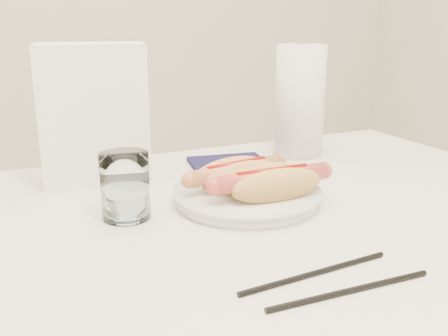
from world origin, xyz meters
name	(u,v)px	position (x,y,z in m)	size (l,w,h in m)	color
table	(232,254)	(0.00, 0.00, 0.69)	(1.20, 0.80, 0.75)	white
plate	(247,197)	(0.05, 0.05, 0.76)	(0.23, 0.23, 0.02)	white
hotdog_left	(237,175)	(0.04, 0.07, 0.79)	(0.18, 0.09, 0.05)	tan
hotdog_right	(272,183)	(0.07, 0.01, 0.79)	(0.19, 0.08, 0.05)	tan
water_glass	(125,186)	(-0.14, 0.07, 0.80)	(0.07, 0.07, 0.10)	white
chopstick_near	(351,290)	(0.02, -0.25, 0.75)	(0.01, 0.01, 0.21)	black
chopstick_far	(315,273)	(0.01, -0.20, 0.75)	(0.01, 0.01, 0.21)	black
napkin_box	(95,114)	(-0.14, 0.27, 0.87)	(0.18, 0.10, 0.24)	white
navy_napkin	(231,166)	(0.11, 0.24, 0.75)	(0.15, 0.15, 0.01)	#131137
paper_towel_roll	(300,101)	(0.29, 0.27, 0.87)	(0.10, 0.10, 0.23)	white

